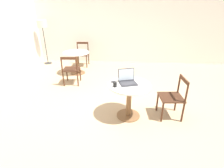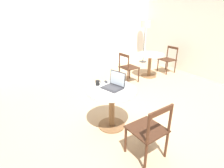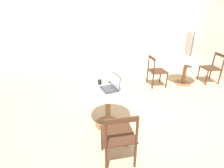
{
  "view_description": "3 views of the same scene",
  "coord_description": "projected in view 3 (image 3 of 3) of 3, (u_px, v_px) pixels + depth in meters",
  "views": [
    {
      "loc": [
        -3.52,
        -0.15,
        2.12
      ],
      "look_at": [
        -0.31,
        0.09,
        0.64
      ],
      "focal_mm": 28.0,
      "sensor_mm": 36.0,
      "label": 1
    },
    {
      "loc": [
        -1.8,
        -2.53,
        1.9
      ],
      "look_at": [
        -0.24,
        0.12,
        0.63
      ],
      "focal_mm": 28.0,
      "sensor_mm": 36.0,
      "label": 2
    },
    {
      "loc": [
        -0.71,
        -2.99,
        2.06
      ],
      "look_at": [
        -0.34,
        0.24,
        0.61
      ],
      "focal_mm": 28.0,
      "sensor_mm": 36.0,
      "label": 3
    }
  ],
  "objects": [
    {
      "name": "ground_plane",
      "position": [
        129.0,
        115.0,
        3.63
      ],
      "size": [
        16.0,
        16.0,
        0.0
      ],
      "primitive_type": "plane",
      "color": "tan"
    },
    {
      "name": "wall_back",
      "position": [
        112.0,
        29.0,
        6.01
      ],
      "size": [
        9.4,
        0.06,
        2.7
      ],
      "color": "white",
      "rests_on": "ground_plane"
    },
    {
      "name": "cafe_table_near",
      "position": [
        108.0,
        100.0,
        3.13
      ],
      "size": [
        0.83,
        0.83,
        0.72
      ],
      "color": "brown",
      "rests_on": "ground_plane"
    },
    {
      "name": "cafe_table_mid",
      "position": [
        186.0,
        66.0,
        4.88
      ],
      "size": [
        0.83,
        0.83,
        0.72
      ],
      "color": "brown",
      "rests_on": "ground_plane"
    },
    {
      "name": "chair_near_front",
      "position": [
        119.0,
        136.0,
        2.38
      ],
      "size": [
        0.48,
        0.48,
        0.85
      ],
      "color": "#472819",
      "rests_on": "ground_plane"
    },
    {
      "name": "chair_mid_right",
      "position": [
        212.0,
        68.0,
        5.02
      ],
      "size": [
        0.46,
        0.46,
        0.85
      ],
      "color": "#472819",
      "rests_on": "ground_plane"
    },
    {
      "name": "chair_mid_left",
      "position": [
        156.0,
        71.0,
        4.78
      ],
      "size": [
        0.48,
        0.48,
        0.85
      ],
      "color": "#472819",
      "rests_on": "ground_plane"
    },
    {
      "name": "floor_lamp",
      "position": [
        196.0,
        28.0,
        5.93
      ],
      "size": [
        0.36,
        0.36,
        1.6
      ],
      "color": "#333333",
      "rests_on": "ground_plane"
    },
    {
      "name": "laptop",
      "position": [
        111.0,
        86.0,
        3.07
      ],
      "size": [
        0.36,
        0.39,
        0.26
      ],
      "color": "#2D2D33",
      "rests_on": "cafe_table_near"
    },
    {
      "name": "mouse",
      "position": [
        110.0,
        82.0,
        3.34
      ],
      "size": [
        0.06,
        0.1,
        0.03
      ],
      "color": "#2D2D33",
      "rests_on": "cafe_table_near"
    },
    {
      "name": "mug",
      "position": [
        100.0,
        82.0,
        3.27
      ],
      "size": [
        0.11,
        0.07,
        0.09
      ],
      "color": "black",
      "rests_on": "cafe_table_near"
    },
    {
      "name": "drinking_glass",
      "position": [
        123.0,
        88.0,
        3.03
      ],
      "size": [
        0.07,
        0.07,
        0.09
      ],
      "color": "silver",
      "rests_on": "cafe_table_near"
    }
  ]
}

